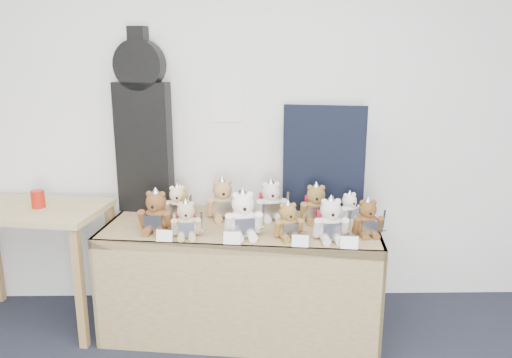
{
  "coord_description": "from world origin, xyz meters",
  "views": [
    {
      "loc": [
        0.17,
        -0.99,
        1.8
      ],
      "look_at": [
        0.23,
        1.94,
        1.05
      ],
      "focal_mm": 35.0,
      "sensor_mm": 36.0,
      "label": 1
    }
  ],
  "objects_px": {
    "teddy_front_centre": "(243,216)",
    "teddy_back_end": "(350,208)",
    "teddy_front_end": "(367,219)",
    "teddy_front_far_right": "(331,221)",
    "guitar_case": "(143,124)",
    "teddy_back_far_left": "(180,203)",
    "teddy_front_left": "(186,221)",
    "display_table": "(240,252)",
    "teddy_front_far_left": "(156,213)",
    "teddy_back_centre_left": "(223,200)",
    "teddy_back_left": "(178,203)",
    "teddy_back_centre_right": "(271,202)",
    "side_table": "(29,225)",
    "red_cup": "(38,199)",
    "teddy_front_right": "(288,222)",
    "teddy_back_right": "(316,205)"
  },
  "relations": [
    {
      "from": "teddy_front_centre",
      "to": "teddy_back_end",
      "type": "height_order",
      "value": "teddy_front_centre"
    },
    {
      "from": "teddy_front_end",
      "to": "teddy_front_far_right",
      "type": "bearing_deg",
      "value": -166.86
    },
    {
      "from": "guitar_case",
      "to": "teddy_back_far_left",
      "type": "relative_size",
      "value": 5.17
    },
    {
      "from": "teddy_front_left",
      "to": "display_table",
      "type": "bearing_deg",
      "value": 16.7
    },
    {
      "from": "display_table",
      "to": "teddy_front_far_left",
      "type": "height_order",
      "value": "teddy_front_far_left"
    },
    {
      "from": "teddy_front_centre",
      "to": "teddy_back_centre_left",
      "type": "distance_m",
      "value": 0.38
    },
    {
      "from": "teddy_front_centre",
      "to": "teddy_back_end",
      "type": "distance_m",
      "value": 0.74
    },
    {
      "from": "teddy_front_far_right",
      "to": "teddy_back_far_left",
      "type": "relative_size",
      "value": 1.2
    },
    {
      "from": "teddy_back_left",
      "to": "teddy_back_centre_right",
      "type": "height_order",
      "value": "teddy_back_centre_right"
    },
    {
      "from": "teddy_back_end",
      "to": "side_table",
      "type": "bearing_deg",
      "value": 155.5
    },
    {
      "from": "side_table",
      "to": "teddy_back_end",
      "type": "xyz_separation_m",
      "value": [
        2.1,
        -0.03,
        0.12
      ]
    },
    {
      "from": "red_cup",
      "to": "teddy_back_centre_right",
      "type": "relative_size",
      "value": 0.39
    },
    {
      "from": "guitar_case",
      "to": "red_cup",
      "type": "height_order",
      "value": "guitar_case"
    },
    {
      "from": "teddy_front_right",
      "to": "teddy_front_end",
      "type": "xyz_separation_m",
      "value": [
        0.48,
        0.04,
        0.0
      ]
    },
    {
      "from": "teddy_front_far_left",
      "to": "teddy_front_far_right",
      "type": "xyz_separation_m",
      "value": [
        1.05,
        -0.15,
        -0.0
      ]
    },
    {
      "from": "display_table",
      "to": "teddy_front_end",
      "type": "relative_size",
      "value": 7.21
    },
    {
      "from": "teddy_front_right",
      "to": "teddy_back_far_left",
      "type": "height_order",
      "value": "teddy_front_right"
    },
    {
      "from": "display_table",
      "to": "side_table",
      "type": "distance_m",
      "value": 1.4
    },
    {
      "from": "guitar_case",
      "to": "teddy_front_left",
      "type": "height_order",
      "value": "guitar_case"
    },
    {
      "from": "teddy_back_end",
      "to": "teddy_back_far_left",
      "type": "distance_m",
      "value": 1.12
    },
    {
      "from": "teddy_back_left",
      "to": "teddy_back_end",
      "type": "bearing_deg",
      "value": -8.77
    },
    {
      "from": "teddy_back_centre_right",
      "to": "teddy_back_right",
      "type": "xyz_separation_m",
      "value": [
        0.29,
        -0.07,
        -0.0
      ]
    },
    {
      "from": "side_table",
      "to": "teddy_back_centre_left",
      "type": "distance_m",
      "value": 1.28
    },
    {
      "from": "teddy_back_left",
      "to": "teddy_back_centre_left",
      "type": "relative_size",
      "value": 0.83
    },
    {
      "from": "display_table",
      "to": "teddy_front_centre",
      "type": "bearing_deg",
      "value": -73.77
    },
    {
      "from": "side_table",
      "to": "teddy_back_centre_left",
      "type": "bearing_deg",
      "value": 12.67
    },
    {
      "from": "guitar_case",
      "to": "teddy_front_end",
      "type": "bearing_deg",
      "value": -7.08
    },
    {
      "from": "guitar_case",
      "to": "teddy_back_far_left",
      "type": "xyz_separation_m",
      "value": [
        0.25,
        -0.15,
        -0.51
      ]
    },
    {
      "from": "teddy_back_far_left",
      "to": "red_cup",
      "type": "bearing_deg",
      "value": -156.18
    },
    {
      "from": "side_table",
      "to": "teddy_front_far_left",
      "type": "bearing_deg",
      "value": -3.1
    },
    {
      "from": "red_cup",
      "to": "teddy_front_far_right",
      "type": "distance_m",
      "value": 1.87
    },
    {
      "from": "teddy_front_far_right",
      "to": "teddy_front_left",
      "type": "bearing_deg",
      "value": 173.93
    },
    {
      "from": "side_table",
      "to": "teddy_back_right",
      "type": "xyz_separation_m",
      "value": [
        1.88,
        -0.03,
        0.14
      ]
    },
    {
      "from": "side_table",
      "to": "guitar_case",
      "type": "distance_m",
      "value": 1.0
    },
    {
      "from": "teddy_front_right",
      "to": "teddy_back_centre_left",
      "type": "relative_size",
      "value": 0.82
    },
    {
      "from": "teddy_back_centre_right",
      "to": "display_table",
      "type": "bearing_deg",
      "value": -144.0
    },
    {
      "from": "teddy_front_far_right",
      "to": "teddy_back_far_left",
      "type": "height_order",
      "value": "teddy_front_far_right"
    },
    {
      "from": "teddy_back_right",
      "to": "teddy_back_far_left",
      "type": "xyz_separation_m",
      "value": [
        -0.89,
        0.11,
        -0.02
      ]
    },
    {
      "from": "teddy_front_end",
      "to": "teddy_back_centre_left",
      "type": "xyz_separation_m",
      "value": [
        -0.89,
        0.34,
        0.02
      ]
    },
    {
      "from": "teddy_front_centre",
      "to": "teddy_front_far_right",
      "type": "xyz_separation_m",
      "value": [
        0.51,
        -0.07,
        -0.01
      ]
    },
    {
      "from": "teddy_front_far_left",
      "to": "teddy_back_right",
      "type": "relative_size",
      "value": 1.04
    },
    {
      "from": "teddy_back_left",
      "to": "teddy_back_centre_right",
      "type": "xyz_separation_m",
      "value": [
        0.62,
        -0.03,
        0.01
      ]
    },
    {
      "from": "red_cup",
      "to": "teddy_front_far_right",
      "type": "bearing_deg",
      "value": -10.42
    },
    {
      "from": "guitar_case",
      "to": "teddy_front_right",
      "type": "relative_size",
      "value": 5.04
    },
    {
      "from": "teddy_front_right",
      "to": "teddy_back_centre_left",
      "type": "distance_m",
      "value": 0.56
    },
    {
      "from": "teddy_front_end",
      "to": "teddy_back_left",
      "type": "height_order",
      "value": "teddy_front_end"
    },
    {
      "from": "teddy_back_left",
      "to": "teddy_front_right",
      "type": "bearing_deg",
      "value": -32.61
    },
    {
      "from": "teddy_back_centre_left",
      "to": "teddy_back_centre_right",
      "type": "xyz_separation_m",
      "value": [
        0.32,
        -0.02,
        -0.01
      ]
    },
    {
      "from": "teddy_front_far_left",
      "to": "teddy_back_centre_left",
      "type": "height_order",
      "value": "teddy_back_centre_left"
    },
    {
      "from": "teddy_front_far_right",
      "to": "teddy_front_end",
      "type": "distance_m",
      "value": 0.25
    }
  ]
}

